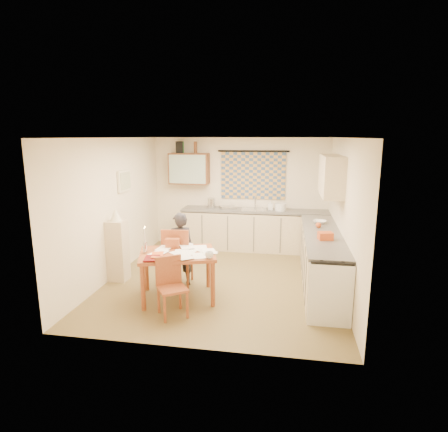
% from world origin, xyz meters
% --- Properties ---
extents(floor, '(4.00, 4.50, 0.02)m').
position_xyz_m(floor, '(0.00, 0.00, -0.01)').
color(floor, brown).
rests_on(floor, ground).
extents(ceiling, '(4.00, 4.50, 0.02)m').
position_xyz_m(ceiling, '(0.00, 0.00, 2.51)').
color(ceiling, white).
rests_on(ceiling, floor).
extents(wall_back, '(4.00, 0.02, 2.50)m').
position_xyz_m(wall_back, '(0.00, 2.26, 1.25)').
color(wall_back, '#F1E3C3').
rests_on(wall_back, floor).
extents(wall_front, '(4.00, 0.02, 2.50)m').
position_xyz_m(wall_front, '(0.00, -2.26, 1.25)').
color(wall_front, '#F1E3C3').
rests_on(wall_front, floor).
extents(wall_left, '(0.02, 4.50, 2.50)m').
position_xyz_m(wall_left, '(-2.01, 0.00, 1.25)').
color(wall_left, '#F1E3C3').
rests_on(wall_left, floor).
extents(wall_right, '(0.02, 4.50, 2.50)m').
position_xyz_m(wall_right, '(2.01, 0.00, 1.25)').
color(wall_right, '#F1E3C3').
rests_on(wall_right, floor).
extents(window_blind, '(1.45, 0.03, 1.05)m').
position_xyz_m(window_blind, '(0.30, 2.22, 1.65)').
color(window_blind, '#39567E').
rests_on(window_blind, wall_back).
extents(curtain_rod, '(1.60, 0.04, 0.04)m').
position_xyz_m(curtain_rod, '(0.30, 2.20, 2.20)').
color(curtain_rod, black).
rests_on(curtain_rod, wall_back).
extents(wall_cabinet, '(0.90, 0.34, 0.70)m').
position_xyz_m(wall_cabinet, '(-1.15, 2.08, 1.80)').
color(wall_cabinet, '#583019').
rests_on(wall_cabinet, wall_back).
extents(wall_cabinet_glass, '(0.84, 0.02, 0.64)m').
position_xyz_m(wall_cabinet_glass, '(-1.15, 1.91, 1.80)').
color(wall_cabinet_glass, '#99B2A5').
rests_on(wall_cabinet_glass, wall_back).
extents(upper_cabinet_right, '(0.34, 1.30, 0.70)m').
position_xyz_m(upper_cabinet_right, '(1.83, 0.55, 1.85)').
color(upper_cabinet_right, '#C5B089').
rests_on(upper_cabinet_right, wall_right).
extents(framed_print, '(0.04, 0.50, 0.40)m').
position_xyz_m(framed_print, '(-1.97, 0.40, 1.70)').
color(framed_print, '#F2EECA').
rests_on(framed_print, wall_left).
extents(print_canvas, '(0.01, 0.42, 0.32)m').
position_xyz_m(print_canvas, '(-1.95, 0.40, 1.70)').
color(print_canvas, silver).
rests_on(print_canvas, wall_left).
extents(counter_back, '(3.30, 0.62, 0.92)m').
position_xyz_m(counter_back, '(0.39, 1.95, 0.45)').
color(counter_back, '#C5B089').
rests_on(counter_back, floor).
extents(counter_right, '(0.62, 2.95, 0.92)m').
position_xyz_m(counter_right, '(1.70, 0.11, 0.45)').
color(counter_right, '#C5B089').
rests_on(counter_right, floor).
extents(stove, '(0.58, 0.58, 0.90)m').
position_xyz_m(stove, '(1.70, -1.14, 0.45)').
color(stove, white).
rests_on(stove, floor).
extents(sink, '(0.60, 0.51, 0.10)m').
position_xyz_m(sink, '(0.35, 1.95, 0.88)').
color(sink, silver).
rests_on(sink, counter_back).
extents(tap, '(0.03, 0.03, 0.28)m').
position_xyz_m(tap, '(0.37, 2.13, 1.06)').
color(tap, silver).
rests_on(tap, counter_back).
extents(dish_rack, '(0.44, 0.42, 0.06)m').
position_xyz_m(dish_rack, '(-0.23, 1.95, 0.95)').
color(dish_rack, silver).
rests_on(dish_rack, counter_back).
extents(kettle, '(0.22, 0.22, 0.24)m').
position_xyz_m(kettle, '(-0.61, 1.95, 1.04)').
color(kettle, silver).
rests_on(kettle, counter_back).
extents(mixing_bowl, '(0.31, 0.31, 0.16)m').
position_xyz_m(mixing_bowl, '(0.94, 1.95, 1.00)').
color(mixing_bowl, white).
rests_on(mixing_bowl, counter_back).
extents(soap_bottle, '(0.12, 0.12, 0.21)m').
position_xyz_m(soap_bottle, '(0.72, 2.00, 1.03)').
color(soap_bottle, white).
rests_on(soap_bottle, counter_back).
extents(bowl, '(0.36, 0.36, 0.06)m').
position_xyz_m(bowl, '(1.70, 0.81, 0.95)').
color(bowl, white).
rests_on(bowl, counter_right).
extents(orange_bag, '(0.25, 0.20, 0.12)m').
position_xyz_m(orange_bag, '(1.70, -0.33, 0.98)').
color(orange_bag, '#C94E1D').
rests_on(orange_bag, counter_right).
extents(fruit_orange, '(0.10, 0.10, 0.10)m').
position_xyz_m(fruit_orange, '(1.65, 0.45, 0.97)').
color(fruit_orange, '#C94E1D').
rests_on(fruit_orange, counter_right).
extents(speaker, '(0.21, 0.23, 0.26)m').
position_xyz_m(speaker, '(-1.37, 2.08, 2.28)').
color(speaker, black).
rests_on(speaker, wall_cabinet).
extents(bottle_green, '(0.08, 0.08, 0.26)m').
position_xyz_m(bottle_green, '(-1.30, 2.08, 2.28)').
color(bottle_green, '#195926').
rests_on(bottle_green, wall_cabinet).
extents(bottle_brown, '(0.08, 0.08, 0.26)m').
position_xyz_m(bottle_brown, '(-1.00, 2.08, 2.28)').
color(bottle_brown, '#583019').
rests_on(bottle_brown, wall_cabinet).
extents(dining_table, '(1.36, 1.18, 0.75)m').
position_xyz_m(dining_table, '(-0.57, -0.87, 0.38)').
color(dining_table, brown).
rests_on(dining_table, floor).
extents(chair_far, '(0.49, 0.49, 1.02)m').
position_xyz_m(chair_far, '(-0.73, -0.32, 0.32)').
color(chair_far, brown).
rests_on(chair_far, floor).
extents(chair_near, '(0.53, 0.53, 0.84)m').
position_xyz_m(chair_near, '(-0.49, -1.45, 0.26)').
color(chair_near, brown).
rests_on(chair_near, floor).
extents(person, '(0.71, 0.67, 1.28)m').
position_xyz_m(person, '(-0.69, -0.34, 0.64)').
color(person, black).
rests_on(person, floor).
extents(shelf_stand, '(0.32, 0.30, 1.09)m').
position_xyz_m(shelf_stand, '(-1.84, -0.31, 0.54)').
color(shelf_stand, '#C5B089').
rests_on(shelf_stand, floor).
extents(lampshade, '(0.20, 0.20, 0.22)m').
position_xyz_m(lampshade, '(-1.84, -0.31, 1.20)').
color(lampshade, '#F2EECA').
rests_on(lampshade, shelf_stand).
extents(letter_rack, '(0.23, 0.13, 0.16)m').
position_xyz_m(letter_rack, '(-0.72, -0.65, 0.83)').
color(letter_rack, brown).
rests_on(letter_rack, dining_table).
extents(mug, '(0.14, 0.14, 0.10)m').
position_xyz_m(mug, '(-0.02, -1.06, 0.80)').
color(mug, white).
rests_on(mug, dining_table).
extents(magazine, '(0.32, 0.36, 0.03)m').
position_xyz_m(magazine, '(-0.96, -1.26, 0.76)').
color(magazine, maroon).
rests_on(magazine, dining_table).
extents(book, '(0.29, 0.32, 0.02)m').
position_xyz_m(book, '(-0.92, -1.05, 0.76)').
color(book, '#C94E1D').
rests_on(book, dining_table).
extents(orange_box, '(0.12, 0.08, 0.04)m').
position_xyz_m(orange_box, '(-0.80, -1.24, 0.77)').
color(orange_box, '#C94E1D').
rests_on(orange_box, dining_table).
extents(eyeglasses, '(0.14, 0.06, 0.02)m').
position_xyz_m(eyeglasses, '(-0.36, -1.09, 0.76)').
color(eyeglasses, black).
rests_on(eyeglasses, dining_table).
extents(candle_holder, '(0.08, 0.08, 0.18)m').
position_xyz_m(candle_holder, '(-1.06, -0.97, 0.84)').
color(candle_holder, silver).
rests_on(candle_holder, dining_table).
extents(candle, '(0.03, 0.03, 0.22)m').
position_xyz_m(candle, '(-1.05, -0.98, 1.04)').
color(candle, white).
rests_on(candle, dining_table).
extents(candle_flame, '(0.02, 0.02, 0.02)m').
position_xyz_m(candle_flame, '(-1.05, -0.96, 1.16)').
color(candle_flame, '#FFCC66').
rests_on(candle_flame, dining_table).
extents(papers, '(1.06, 0.97, 0.02)m').
position_xyz_m(papers, '(-0.47, -0.82, 0.76)').
color(papers, white).
rests_on(papers, dining_table).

